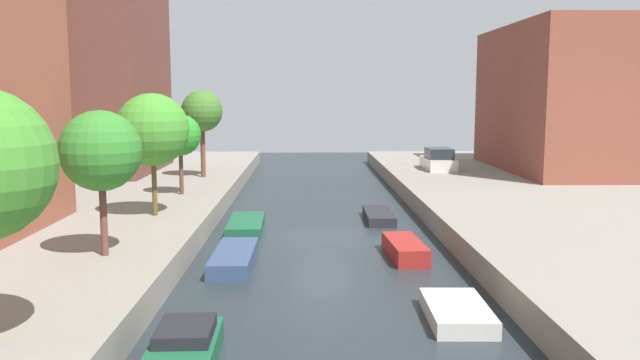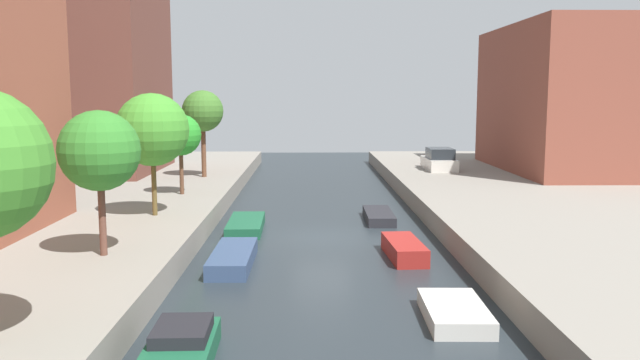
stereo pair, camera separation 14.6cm
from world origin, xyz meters
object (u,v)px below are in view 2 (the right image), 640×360
low_block_right (578,98)px  moored_boat_right_1 (455,313)px  moored_boat_left_3 (246,225)px  moored_boat_right_3 (379,216)px  street_tree_1 (99,151)px  moored_boat_left_2 (233,258)px  parked_car (439,161)px  street_tree_2 (152,130)px  moored_boat_right_2 (404,249)px  street_tree_4 (203,112)px  street_tree_3 (180,135)px  moored_boat_left_1 (181,347)px

low_block_right → moored_boat_right_1: 31.41m
moored_boat_left_3 → moored_boat_right_3: bearing=18.3°
low_block_right → moored_boat_left_3: bearing=-145.0°
moored_boat_right_1 → street_tree_1: bearing=161.5°
moored_boat_right_3 → moored_boat_left_2: bearing=-126.7°
parked_car → moored_boat_right_3: bearing=-113.1°
street_tree_2 → moored_boat_right_2: bearing=-19.5°
low_block_right → parked_car: bearing=177.8°
street_tree_2 → moored_boat_left_2: street_tree_2 is taller
street_tree_1 → moored_boat_left_2: bearing=30.7°
moored_boat_left_3 → moored_boat_right_3: (6.39, 2.11, -0.01)m
street_tree_2 → parked_car: street_tree_2 is taller
street_tree_4 → parked_car: (15.85, 3.76, -3.52)m
low_block_right → moored_boat_right_2: bearing=-126.4°
moored_boat_left_3 → moored_boat_right_1: size_ratio=1.39×
low_block_right → moored_boat_left_3: (-21.50, -15.05, -5.72)m
street_tree_1 → moored_boat_right_1: size_ratio=1.52×
street_tree_3 → moored_boat_left_2: street_tree_3 is taller
street_tree_2 → street_tree_3: 6.04m
street_tree_1 → moored_boat_left_1: street_tree_1 is taller
street_tree_2 → moored_boat_right_3: 11.71m
street_tree_2 → moored_boat_left_1: size_ratio=1.68×
moored_boat_left_3 → moored_boat_right_2: moored_boat_right_2 is taller
moored_boat_left_3 → low_block_right: bearing=35.0°
street_tree_2 → moored_boat_right_3: size_ratio=1.38×
low_block_right → street_tree_2: (-25.28, -16.63, -1.25)m
moored_boat_left_1 → moored_boat_right_2: 11.63m
moored_boat_right_3 → street_tree_2: bearing=-160.0°
moored_boat_left_3 → moored_boat_left_2: bearing=-88.7°
street_tree_2 → moored_boat_left_1: bearing=-74.3°
moored_boat_left_2 → moored_boat_left_1: bearing=-91.4°
low_block_right → street_tree_1: (-25.28, -23.65, -1.55)m
moored_boat_right_3 → parked_car: bearing=66.9°
moored_boat_left_1 → moored_boat_left_2: moored_boat_left_1 is taller
street_tree_4 → moored_boat_left_2: bearing=-77.7°
moored_boat_left_1 → moored_boat_right_2: size_ratio=0.91×
street_tree_1 → street_tree_2: size_ratio=0.89×
street_tree_3 → moored_boat_left_1: bearing=-79.1°
moored_boat_left_2 → moored_boat_right_2: 6.50m
parked_car → moored_boat_left_3: (-12.07, -15.42, -1.40)m
street_tree_2 → moored_boat_right_2: (10.34, -3.67, -4.37)m
moored_boat_left_3 → moored_boat_right_1: moored_boat_left_3 is taller
moored_boat_right_2 → moored_boat_right_3: moored_boat_right_2 is taller
low_block_right → moored_boat_right_3: (-15.12, -12.93, -5.73)m
street_tree_1 → moored_boat_left_1: 8.29m
low_block_right → street_tree_3: 27.49m
street_tree_2 → moored_boat_left_3: bearing=22.7°
low_block_right → street_tree_2: low_block_right is taller
moored_boat_right_2 → street_tree_4: bearing=121.4°
street_tree_4 → moored_boat_right_1: bearing=-65.8°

